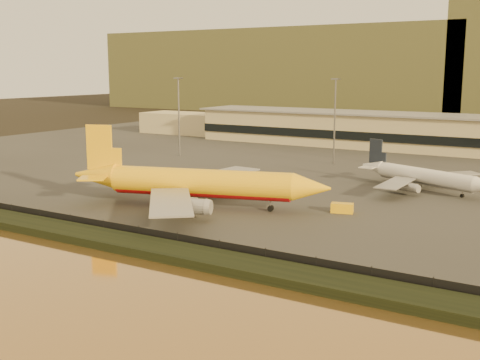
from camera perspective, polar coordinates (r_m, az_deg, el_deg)
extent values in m
plane|color=black|center=(108.37, -2.61, -4.61)|extent=(900.00, 900.00, 0.00)
cube|color=black|center=(95.09, -8.36, -6.42)|extent=(320.00, 7.00, 1.40)
cube|color=#2D2D2D|center=(193.02, 13.31, 1.80)|extent=(320.00, 220.00, 0.20)
cube|color=black|center=(97.90, -6.88, -5.53)|extent=(300.00, 0.05, 2.20)
cube|color=#C6B689|center=(220.82, 15.81, 4.34)|extent=(160.00, 22.00, 12.00)
cube|color=black|center=(210.20, 14.96, 3.82)|extent=(160.00, 0.60, 3.00)
cube|color=gray|center=(220.28, 15.89, 5.97)|extent=(164.00, 24.00, 0.60)
cube|color=#C6B689|center=(265.85, -4.15, 5.35)|extent=(50.00, 18.00, 9.00)
cylinder|color=slate|center=(197.14, -5.81, 5.89)|extent=(0.50, 0.50, 25.00)
cube|color=slate|center=(196.55, -5.88, 9.59)|extent=(2.20, 2.20, 0.40)
cylinder|color=slate|center=(180.97, 8.96, 5.42)|extent=(0.50, 0.50, 25.00)
cube|color=slate|center=(180.34, 9.08, 9.44)|extent=(2.20, 2.20, 0.40)
cube|color=brown|center=(470.70, 6.44, 10.28)|extent=(260.00, 160.00, 55.00)
cylinder|color=#F2B40C|center=(123.03, -3.68, -0.22)|extent=(37.97, 16.07, 5.49)
cylinder|color=#A2090C|center=(123.21, -3.68, -0.66)|extent=(36.62, 14.62, 4.28)
cone|color=#F2B40C|center=(117.95, 6.84, -0.73)|extent=(8.64, 7.36, 5.49)
cone|color=#F2B40C|center=(132.30, -13.49, 0.45)|extent=(10.66, 7.96, 5.49)
cube|color=#F2B40C|center=(130.92, -13.19, 3.03)|extent=(5.69, 2.07, 9.60)
cube|color=#F2B40C|center=(136.07, -11.63, 0.97)|extent=(5.41, 5.34, 0.33)
cube|color=#F2B40C|center=(126.48, -13.82, 0.17)|extent=(7.30, 7.28, 0.33)
cube|color=gray|center=(137.22, -2.17, 0.50)|extent=(9.61, 24.33, 0.33)
cylinder|color=gray|center=(133.39, -1.53, -0.44)|extent=(6.93, 4.70, 3.02)
cube|color=gray|center=(110.11, -6.59, -2.04)|extent=(20.57, 23.17, 0.33)
cylinder|color=gray|center=(112.80, -4.67, -2.49)|extent=(6.93, 4.70, 3.02)
cylinder|color=black|center=(120.27, 2.92, -2.70)|extent=(1.43, 1.26, 1.21)
cylinder|color=slate|center=(120.13, 2.93, -2.41)|extent=(0.21, 0.21, 2.47)
cylinder|color=black|center=(122.99, -5.77, -2.45)|extent=(1.43, 1.26, 1.21)
cylinder|color=slate|center=(122.85, -5.78, -2.16)|extent=(0.21, 0.21, 2.47)
cylinder|color=black|center=(127.51, -5.00, -1.97)|extent=(1.43, 1.26, 1.21)
cylinder|color=slate|center=(127.38, -5.00, -1.69)|extent=(0.21, 0.21, 2.47)
cylinder|color=silver|center=(146.76, 17.20, 0.35)|extent=(25.13, 13.05, 3.57)
cylinder|color=gray|center=(146.86, 17.19, 0.11)|extent=(24.17, 12.05, 2.78)
cone|color=silver|center=(156.59, 12.49, 1.27)|extent=(7.30, 5.74, 3.57)
cube|color=#1B2332|center=(155.57, 12.74, 2.67)|extent=(3.74, 1.75, 6.25)
cube|color=silver|center=(158.33, 13.73, 1.42)|extent=(4.91, 4.89, 0.21)
cube|color=silver|center=(152.97, 12.01, 1.18)|extent=(3.81, 3.65, 0.21)
cube|color=gray|center=(155.18, 19.14, 0.53)|extent=(14.79, 14.99, 0.21)
cylinder|color=gray|center=(152.39, 19.15, -0.02)|extent=(4.71, 3.44, 1.96)
cube|color=gray|center=(139.61, 14.55, -0.28)|extent=(5.08, 16.09, 0.21)
cylinder|color=gray|center=(140.57, 15.72, -0.67)|extent=(4.71, 3.44, 1.96)
cylinder|color=black|center=(141.83, 20.32, -1.41)|extent=(0.96, 0.88, 0.79)
cylinder|color=slate|center=(141.75, 20.33, -1.25)|extent=(0.19, 0.19, 1.61)
cylinder|color=black|center=(147.59, 15.93, -0.72)|extent=(0.96, 0.88, 0.79)
cylinder|color=slate|center=(147.52, 15.94, -0.56)|extent=(0.19, 0.19, 1.61)
cylinder|color=black|center=(150.12, 16.69, -0.57)|extent=(0.96, 0.88, 0.79)
cylinder|color=slate|center=(150.04, 16.69, -0.42)|extent=(0.19, 0.19, 1.61)
cube|color=#F2B40C|center=(120.50, 9.66, -2.63)|extent=(4.66, 2.98, 1.94)
cube|color=silver|center=(146.85, -0.71, -0.20)|extent=(3.88, 2.26, 1.64)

